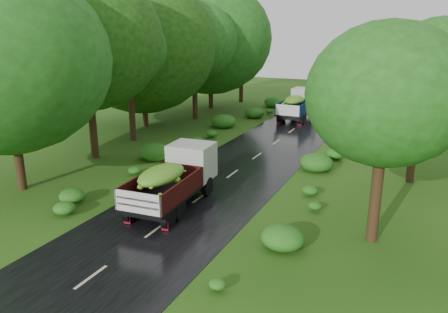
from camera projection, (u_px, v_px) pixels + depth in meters
The scene contains 9 objects.
ground at pixel (91, 277), 14.93m from camera, with size 120.00×120.00×0.00m, color #18420E.
road at pixel (169, 221), 19.28m from camera, with size 6.50×80.00×0.02m, color black.
road_lines at pixel (180, 212), 20.14m from camera, with size 0.12×69.60×0.00m.
truck_near at pixel (175, 176), 20.67m from camera, with size 2.53×6.21×2.56m.
truck_far at pixel (299, 103), 39.99m from camera, with size 2.26×6.23×2.61m.
utility_pole at pixel (357, 79), 36.40m from camera, with size 1.33×0.50×7.77m.
trees_left at pixel (157, 44), 34.66m from camera, with size 7.60×34.48×9.40m.
trees_right at pixel (429, 66), 29.23m from camera, with size 5.56×33.56×7.48m.
shrubs at pixel (246, 159), 27.00m from camera, with size 11.90×44.00×0.70m.
Camera 1 is at (9.66, -9.98, 8.26)m, focal length 35.00 mm.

